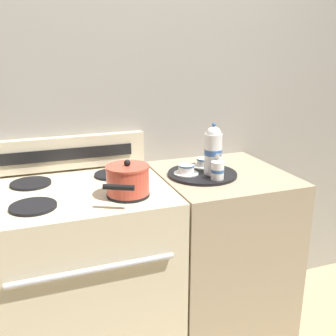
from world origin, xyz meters
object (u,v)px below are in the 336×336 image
object	(u,v)px
saucepan	(128,179)
teacup_left	(186,169)
stove	(84,281)
teacup_right	(204,163)
creamer_jug	(217,171)
serving_tray	(202,174)
teapot	(213,150)

from	to	relation	value
saucepan	teacup_left	bearing A→B (deg)	25.04
stove	teacup_right	world-z (taller)	teacup_right
saucepan	creamer_jug	xyz separation A→B (m)	(0.44, 0.03, -0.02)
creamer_jug	serving_tray	bearing A→B (deg)	100.66
stove	saucepan	xyz separation A→B (m)	(0.19, -0.15, 0.54)
saucepan	teacup_left	size ratio (longest dim) A/B	2.18
saucepan	teacup_right	xyz separation A→B (m)	(0.46, 0.23, -0.04)
teapot	stove	bearing A→B (deg)	177.24
saucepan	serving_tray	distance (m)	0.44
teacup_left	creamer_jug	size ratio (longest dim) A/B	1.43
stove	teacup_right	xyz separation A→B (m)	(0.65, 0.08, 0.50)
teacup_right	teacup_left	bearing A→B (deg)	-150.20
serving_tray	teapot	distance (m)	0.13
stove	creamer_jug	distance (m)	0.82
serving_tray	teapot	size ratio (longest dim) A/B	1.36
teapot	teacup_left	distance (m)	0.16
saucepan	teapot	distance (m)	0.47
stove	teacup_right	distance (m)	0.83
teapot	creamer_jug	distance (m)	0.12
teacup_left	stove	bearing A→B (deg)	-179.15
teacup_left	teapot	bearing A→B (deg)	-17.63
serving_tray	teapot	bearing A→B (deg)	-38.31
creamer_jug	teacup_right	bearing A→B (deg)	82.11
saucepan	teapot	size ratio (longest dim) A/B	1.05
saucepan	teacup_right	distance (m)	0.52
saucepan	creamer_jug	size ratio (longest dim) A/B	3.13
saucepan	teacup_right	bearing A→B (deg)	26.44
stove	teacup_left	world-z (taller)	teacup_left
serving_tray	saucepan	bearing A→B (deg)	-160.46
teacup_left	creamer_jug	xyz separation A→B (m)	(0.10, -0.12, 0.02)
serving_tray	creamer_jug	xyz separation A→B (m)	(0.02, -0.12, 0.05)
serving_tray	creamer_jug	world-z (taller)	creamer_jug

